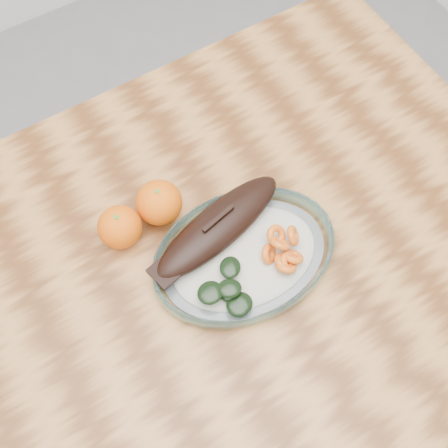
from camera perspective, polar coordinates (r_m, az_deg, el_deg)
The scene contains 5 objects.
ground at distance 1.58m, azimuth -2.10°, elevation -15.59°, with size 3.00×3.00×0.00m, color slate.
dining_table at distance 0.95m, azimuth -3.40°, elevation -8.18°, with size 1.20×0.80×0.75m.
plated_meal at distance 0.86m, azimuth 1.92°, elevation -2.98°, with size 0.57×0.57×0.08m.
orange_left at distance 0.88m, azimuth -6.61°, elevation 2.17°, with size 0.07×0.07×0.07m, color #E23E04.
orange_right at distance 0.87m, azimuth -10.54°, elevation -0.31°, with size 0.07×0.07×0.07m, color #E23E04.
Camera 1 is at (-0.11, -0.28, 1.56)m, focal length 45.00 mm.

